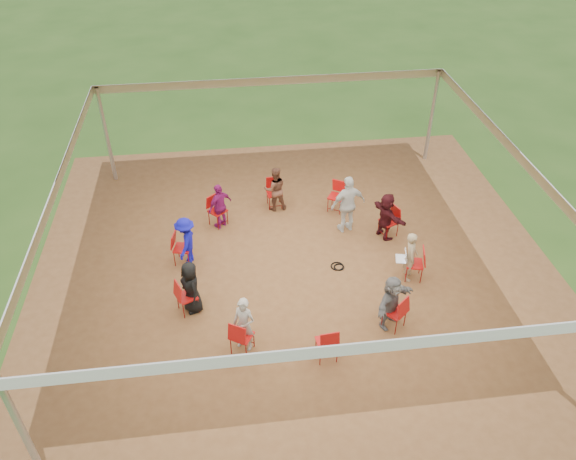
{
  "coord_description": "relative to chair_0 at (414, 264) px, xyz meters",
  "views": [
    {
      "loc": [
        -1.56,
        -10.55,
        9.28
      ],
      "look_at": [
        -0.17,
        0.3,
        1.04
      ],
      "focal_mm": 35.0,
      "sensor_mm": 36.0,
      "label": 1
    }
  ],
  "objects": [
    {
      "name": "chair_8",
      "position": [
        -2.56,
        -2.2,
        0.0
      ],
      "size": [
        0.45,
        0.47,
        0.9
      ],
      "primitive_type": null,
      "rotation": [
        0.0,
        0.0,
        0.08
      ],
      "color": "red",
      "rests_on": "ground"
    },
    {
      "name": "cable_coil",
      "position": [
        -1.74,
        0.62,
        -0.43
      ],
      "size": [
        0.38,
        0.38,
        0.03
      ],
      "rotation": [
        0.0,
        0.0,
        0.16
      ],
      "color": "black",
      "rests_on": "ground"
    },
    {
      "name": "chair_6",
      "position": [
        -5.45,
        -0.45,
        0.0
      ],
      "size": [
        0.57,
        0.56,
        0.9
      ],
      "primitive_type": null,
      "rotation": [
        0.0,
        0.0,
        -1.18
      ],
      "color": "red",
      "rests_on": "ground"
    },
    {
      "name": "chair_1",
      "position": [
        -0.14,
        1.77,
        0.0
      ],
      "size": [
        0.57,
        0.56,
        0.9
      ],
      "primitive_type": null,
      "rotation": [
        0.0,
        0.0,
        1.97
      ],
      "color": "red",
      "rests_on": "ground"
    },
    {
      "name": "person_seated_3",
      "position": [
        -4.59,
        2.75,
        0.23
      ],
      "size": [
        0.86,
        0.82,
        1.34
      ],
      "primitive_type": "imported",
      "rotation": [
        0.0,
        0.0,
        -2.43
      ],
      "color": "#851660",
      "rests_on": "ground"
    },
    {
      "name": "laptop",
      "position": [
        -0.27,
        0.06,
        0.19
      ],
      "size": [
        0.35,
        0.4,
        0.24
      ],
      "rotation": [
        0.0,
        0.0,
        1.34
      ],
      "color": "#B7B7BC",
      "rests_on": "ground"
    },
    {
      "name": "person_seated_4",
      "position": [
        -5.48,
        1.3,
        0.23
      ],
      "size": [
        0.62,
        0.94,
        1.34
      ],
      "primitive_type": "imported",
      "rotation": [
        0.0,
        0.0,
        -1.8
      ],
      "color": "#0F0F9E",
      "rests_on": "ground"
    },
    {
      "name": "chair_4",
      "position": [
        -4.67,
        2.84,
        0.0
      ],
      "size": [
        0.61,
        0.61,
        0.9
      ],
      "primitive_type": null,
      "rotation": [
        0.0,
        0.0,
        -2.43
      ],
      "color": "red",
      "rests_on": "ground"
    },
    {
      "name": "dirt_patch",
      "position": [
        -2.8,
        0.66,
        -0.44
      ],
      "size": [
        13.0,
        13.0,
        0.0
      ],
      "primitive_type": "plane",
      "color": "brown",
      "rests_on": "ground"
    },
    {
      "name": "person_seated_5",
      "position": [
        -5.34,
        -0.4,
        0.23
      ],
      "size": [
        0.59,
        0.75,
        1.34
      ],
      "primitive_type": "imported",
      "rotation": [
        0.0,
        0.0,
        -1.18
      ],
      "color": "black",
      "rests_on": "ground"
    },
    {
      "name": "chair_9",
      "position": [
        -0.92,
        -1.52,
        0.0
      ],
      "size": [
        0.61,
        0.61,
        0.9
      ],
      "primitive_type": null,
      "rotation": [
        0.0,
        0.0,
        0.71
      ],
      "color": "red",
      "rests_on": "ground"
    },
    {
      "name": "tent",
      "position": [
        -2.8,
        0.66,
        1.92
      ],
      "size": [
        10.33,
        10.33,
        3.0
      ],
      "color": "#B2B2B7",
      "rests_on": "ground"
    },
    {
      "name": "person_seated_0",
      "position": [
        -0.12,
        0.03,
        0.23
      ],
      "size": [
        0.43,
        0.55,
        1.34
      ],
      "primitive_type": "imported",
      "rotation": [
        0.0,
        0.0,
        1.34
      ],
      "color": "tan",
      "rests_on": "ground"
    },
    {
      "name": "ground",
      "position": [
        -2.8,
        0.66,
        -0.45
      ],
      "size": [
        80.0,
        80.0,
        0.0
      ],
      "primitive_type": "plane",
      "color": "#2C5019",
      "rests_on": "ground"
    },
    {
      "name": "person_seated_2",
      "position": [
        -3.02,
        3.41,
        0.23
      ],
      "size": [
        0.68,
        0.43,
        1.34
      ],
      "primitive_type": "imported",
      "rotation": [
        0.0,
        0.0,
        -3.06
      ],
      "color": "brown",
      "rests_on": "ground"
    },
    {
      "name": "person_seated_1",
      "position": [
        -0.26,
        1.72,
        0.23
      ],
      "size": [
        0.91,
        1.33,
        1.34
      ],
      "primitive_type": "imported",
      "rotation": [
        0.0,
        0.0,
        1.97
      ],
      "color": "#3B0E14",
      "rests_on": "ground"
    },
    {
      "name": "chair_7",
      "position": [
        -4.29,
        -1.79,
        0.0
      ],
      "size": [
        0.59,
        0.59,
        0.9
      ],
      "primitive_type": null,
      "rotation": [
        0.0,
        0.0,
        -0.55
      ],
      "color": "red",
      "rests_on": "ground"
    },
    {
      "name": "chair_2",
      "position": [
        -1.3,
        3.12,
        0.0
      ],
      "size": [
        0.59,
        0.59,
        0.9
      ],
      "primitive_type": null,
      "rotation": [
        0.0,
        0.0,
        2.59
      ],
      "color": "red",
      "rests_on": "ground"
    },
    {
      "name": "chair_3",
      "position": [
        -3.03,
        3.53,
        0.0
      ],
      "size": [
        0.45,
        0.47,
        0.9
      ],
      "primitive_type": null,
      "rotation": [
        0.0,
        0.0,
        -3.06
      ],
      "color": "red",
      "rests_on": "ground"
    },
    {
      "name": "standing_person",
      "position": [
        -1.2,
        2.15,
        0.39
      ],
      "size": [
        1.08,
        0.73,
        1.67
      ],
      "primitive_type": "imported",
      "rotation": [
        0.0,
        0.0,
        3.39
      ],
      "color": "silver",
      "rests_on": "ground"
    },
    {
      "name": "person_seated_7",
      "position": [
        -1.0,
        -1.43,
        0.23
      ],
      "size": [
        1.25,
        1.16,
        1.34
      ],
      "primitive_type": "imported",
      "rotation": [
        0.0,
        0.0,
        0.71
      ],
      "color": "slate",
      "rests_on": "ground"
    },
    {
      "name": "chair_0",
      "position": [
        0.0,
        0.0,
        0.0
      ],
      "size": [
        0.52,
        0.51,
        0.9
      ],
      "primitive_type": null,
      "rotation": [
        0.0,
        0.0,
        1.34
      ],
      "color": "red",
      "rests_on": "ground"
    },
    {
      "name": "person_seated_6",
      "position": [
        -4.23,
        -1.69,
        0.23
      ],
      "size": [
        0.58,
        0.53,
        1.34
      ],
      "primitive_type": "imported",
      "rotation": [
        0.0,
        0.0,
        -0.55
      ],
      "color": "#A59E93",
      "rests_on": "ground"
    },
    {
      "name": "chair_5",
      "position": [
        -5.59,
        1.32,
        0.0
      ],
      "size": [
        0.52,
        0.51,
        0.9
      ],
      "primitive_type": null,
      "rotation": [
        0.0,
        0.0,
        -1.8
      ],
      "color": "red",
      "rests_on": "ground"
    }
  ]
}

